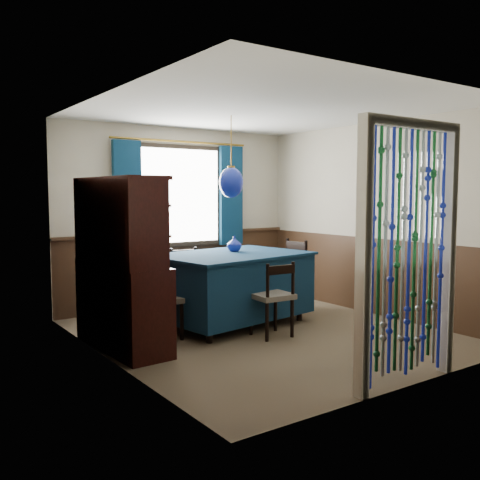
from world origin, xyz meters
TOP-DOWN VIEW (x-y plane):
  - floor at (0.00, 0.00)m, footprint 4.00×4.00m
  - ceiling at (0.00, 0.00)m, footprint 4.00×4.00m
  - wall_back at (0.00, 2.00)m, footprint 3.60×0.00m
  - wall_front at (0.00, -2.00)m, footprint 3.60×0.00m
  - wall_left at (-1.80, 0.00)m, footprint 0.00×4.00m
  - wall_right at (1.80, 0.00)m, footprint 0.00×4.00m
  - wainscot_back at (0.00, 1.99)m, footprint 3.60×0.00m
  - wainscot_front at (0.00, -1.99)m, footprint 3.60×0.00m
  - wainscot_left at (-1.79, 0.00)m, footprint 0.00×4.00m
  - wainscot_right at (1.79, 0.00)m, footprint 0.00×4.00m
  - window at (0.00, 1.95)m, footprint 1.32×0.12m
  - doorway at (0.00, -1.94)m, footprint 1.16×0.12m
  - dining_table at (-0.06, 0.58)m, footprint 1.95×1.48m
  - chair_near at (-0.00, -0.16)m, footprint 0.44×0.42m
  - chair_far at (-0.22, 1.35)m, footprint 0.45×0.44m
  - chair_left at (-1.08, 0.45)m, footprint 0.39×0.40m
  - chair_right at (0.97, 0.77)m, footprint 0.47×0.49m
  - sideboard at (-1.55, 0.37)m, footprint 0.54×1.36m
  - pendant_lamp at (-0.06, 0.58)m, footprint 0.29×0.29m
  - vase_table at (0.10, 0.75)m, footprint 0.21×0.21m
  - bowl_shelf at (-1.49, 0.17)m, footprint 0.25×0.25m
  - vase_sideboard at (-1.49, 0.69)m, footprint 0.22×0.22m

SIDE VIEW (x-z plane):
  - floor at x=0.00m, z-range 0.00..0.00m
  - chair_left at x=-1.08m, z-range 0.03..0.83m
  - chair_near at x=0.00m, z-range 0.03..0.87m
  - chair_far at x=-0.22m, z-range 0.03..0.89m
  - dining_table at x=-0.06m, z-range 0.06..0.92m
  - wainscot_back at x=0.00m, z-range -1.30..2.30m
  - wainscot_front at x=0.00m, z-range -1.30..2.30m
  - wainscot_left at x=-1.79m, z-range -1.50..2.50m
  - wainscot_right at x=1.79m, z-range -1.50..2.50m
  - chair_right at x=0.97m, z-range 0.03..0.99m
  - sideboard at x=-1.55m, z-range -0.27..1.48m
  - vase_table at x=0.10m, z-range 0.86..1.04m
  - vase_sideboard at x=-1.49m, z-range 0.87..1.05m
  - doorway at x=0.00m, z-range -0.04..2.14m
  - bowl_shelf at x=-1.49m, z-range 1.19..1.24m
  - wall_back at x=0.00m, z-range -0.55..3.05m
  - wall_front at x=0.00m, z-range -0.55..3.05m
  - wall_left at x=-1.80m, z-range -0.75..3.25m
  - wall_right at x=1.80m, z-range -0.75..3.25m
  - window at x=0.00m, z-range 0.84..2.26m
  - pendant_lamp at x=-0.06m, z-range 1.23..2.20m
  - ceiling at x=0.00m, z-range 2.50..2.50m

